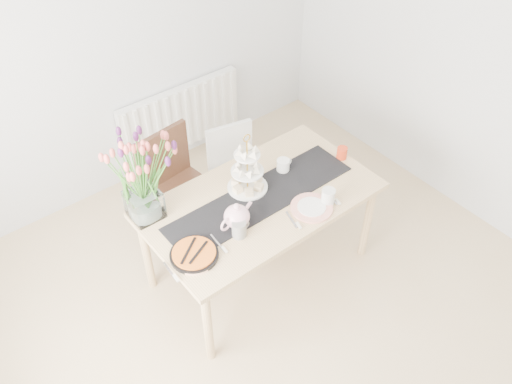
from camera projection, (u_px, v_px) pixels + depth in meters
room_shell at (313, 208)px, 2.83m from camera, size 4.50×4.50×4.50m
radiator at (181, 118)px, 4.89m from camera, size 1.20×0.08×0.60m
dining_table at (260, 206)px, 3.73m from camera, size 1.60×0.90×0.75m
chair_brown at (175, 181)px, 4.10m from camera, size 0.52×0.52×0.94m
chair_white at (235, 165)px, 4.39m from camera, size 0.47×0.47×0.78m
table_runner at (261, 197)px, 3.68m from camera, size 1.40×0.35×0.01m
tulip_vase at (137, 168)px, 3.28m from camera, size 0.73×0.73×0.63m
cake_stand at (247, 176)px, 3.67m from camera, size 0.28×0.28×0.41m
teapot at (237, 216)px, 3.43m from camera, size 0.30×0.26×0.18m
cream_jug at (283, 165)px, 3.86m from camera, size 0.09×0.09×0.09m
tart_tin at (194, 254)px, 3.29m from camera, size 0.30×0.30×0.04m
mug_grey at (239, 229)px, 3.39m from camera, size 0.10×0.10×0.11m
mug_white at (328, 196)px, 3.61m from camera, size 0.10×0.10×0.11m
mug_orange at (342, 153)px, 3.96m from camera, size 0.11×0.11×0.09m
plate_left at (194, 257)px, 3.29m from camera, size 0.30×0.30×0.01m
plate_right at (312, 208)px, 3.60m from camera, size 0.35×0.35×0.01m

